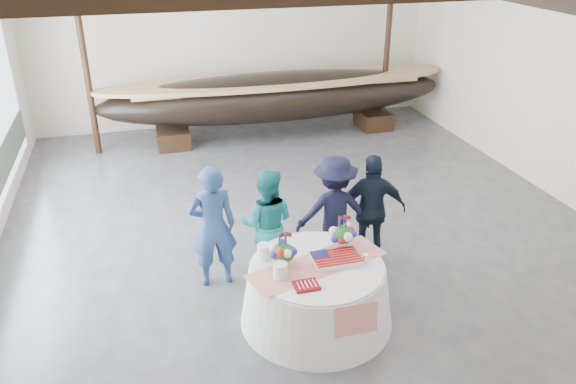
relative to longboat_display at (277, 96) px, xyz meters
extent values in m
cube|color=#3D3D42|center=(-0.73, -4.62, -1.01)|extent=(10.00, 12.00, 0.01)
cube|color=silver|center=(-0.73, 1.38, 1.24)|extent=(10.00, 0.02, 4.50)
cube|color=silver|center=(4.27, -4.62, 1.24)|extent=(0.02, 12.00, 4.50)
cylinder|color=black|center=(-4.23, 0.00, 1.24)|extent=(0.14, 0.14, 4.50)
cylinder|color=black|center=(2.77, 0.00, 1.24)|extent=(0.14, 0.14, 4.50)
cube|color=black|center=(-2.53, 0.00, -0.80)|extent=(0.74, 0.95, 0.42)
cube|color=black|center=(2.53, 0.00, -0.80)|extent=(0.74, 0.95, 0.42)
ellipsoid|color=black|center=(0.00, 0.00, -0.01)|extent=(8.44, 1.69, 1.16)
cube|color=#9E7A4C|center=(0.00, 0.00, 0.31)|extent=(6.75, 1.11, 0.06)
cone|color=white|center=(-1.28, -6.99, -0.60)|extent=(2.00, 2.00, 0.83)
cylinder|color=white|center=(-1.28, -6.99, -0.17)|extent=(1.70, 1.70, 0.04)
cube|color=red|center=(-1.28, -6.99, -0.15)|extent=(1.93, 1.05, 0.01)
cube|color=white|center=(-1.03, -6.99, -0.12)|extent=(0.60, 0.40, 0.07)
cylinder|color=white|center=(-1.80, -7.14, -0.06)|extent=(0.18, 0.18, 0.20)
cylinder|color=white|center=(-1.89, -6.67, -0.05)|extent=(0.18, 0.18, 0.20)
cube|color=maroon|center=(-1.55, -7.41, -0.14)|extent=(0.30, 0.24, 0.03)
cone|color=silver|center=(-0.67, -7.11, -0.09)|extent=(0.09, 0.09, 0.12)
imported|color=navy|center=(-2.43, -5.78, -0.09)|extent=(0.68, 0.46, 1.85)
imported|color=teal|center=(-1.65, -5.78, -0.16)|extent=(1.00, 0.89, 1.70)
imported|color=black|center=(-0.60, -5.74, -0.13)|extent=(1.22, 0.81, 1.76)
imported|color=black|center=(-0.03, -5.81, -0.14)|extent=(1.09, 0.62, 1.75)
camera|label=1|loc=(-3.23, -12.68, 3.77)|focal=35.00mm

